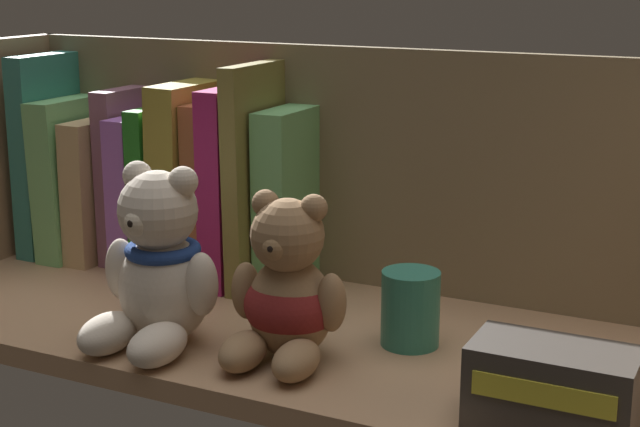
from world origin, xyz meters
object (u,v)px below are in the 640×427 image
book_5 (171,186)px  book_6 (195,177)px  book_2 (107,187)px  book_9 (265,174)px  book_8 (244,183)px  book_4 (150,189)px  teddy_bear_larger (158,269)px  book_0 (58,152)px  book_1 (82,175)px  book_10 (291,198)px  book_7 (221,188)px  pillar_candle (410,308)px  teddy_bear_smaller (287,295)px  book_3 (128,175)px  small_product_box (553,388)px

book_5 → book_6: 3.43cm
book_2 → book_9: (20.81, -0.00, 3.57)cm
book_8 → book_4: bearing=-180.0°
book_4 → book_6: book_6 is taller
book_6 → teddy_bear_larger: bearing=-65.2°
book_0 → book_1: (3.37, 0.00, -2.41)cm
teddy_bear_larger → book_10: bearing=82.5°
book_8 → book_5: bearing=-180.0°
book_9 → book_7: bearing=180.0°
book_0 → book_8: size_ratio=1.11×
book_7 → teddy_bear_larger: (5.95, -19.99, -2.56)cm
book_4 → book_6: (5.97, 0.00, 1.91)cm
book_9 → pillar_candle: bearing=-27.0°
teddy_bear_smaller → book_5: bearing=143.5°
teddy_bear_larger → pillar_candle: size_ratio=2.39×
teddy_bear_larger → pillar_candle: bearing=25.6°
book_1 → book_3: bearing=-0.0°
book_7 → book_9: 5.93cm
book_10 → book_3: bearing=-180.0°
book_5 → teddy_bear_larger: book_5 is taller
book_3 → book_7: bearing=0.0°
book_6 → book_9: book_9 is taller
book_3 → book_8: (15.08, 0.00, 0.59)cm
book_4 → pillar_candle: 37.06cm
book_1 → teddy_bear_smaller: book_1 is taller
teddy_bear_smaller → small_product_box: teddy_bear_smaller is taller
book_0 → book_5: 15.98cm
small_product_box → book_3: bearing=158.6°
book_3 → book_10: (20.79, 0.00, -0.42)cm
book_8 → book_10: book_8 is taller
book_2 → book_8: (18.16, 0.00, 2.33)cm
book_1 → small_product_box: 63.58cm
book_7 → book_6: bearing=180.0°
book_2 → book_3: book_3 is taller
book_0 → book_8: bearing=0.0°
pillar_candle → book_4: bearing=163.5°
book_5 → teddy_bear_larger: (12.41, -19.99, -2.14)cm
teddy_bear_smaller → small_product_box: 23.58cm
teddy_bear_smaller → pillar_candle: size_ratio=2.15×
book_1 → teddy_bear_smaller: size_ratio=1.25×
book_9 → teddy_bear_smaller: (12.11, -17.86, -5.88)cm
book_1 → book_9: (24.43, -0.00, 2.51)cm
book_6 → book_10: book_6 is taller
book_7 → pillar_candle: bearing=-21.9°
book_8 → book_7: bearing=-180.0°
book_6 → book_10: size_ratio=1.11×
book_8 → book_3: bearing=-180.0°
book_2 → small_product_box: book_2 is taller
book_7 → teddy_bear_larger: book_7 is taller
book_9 → pillar_candle: size_ratio=3.42×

